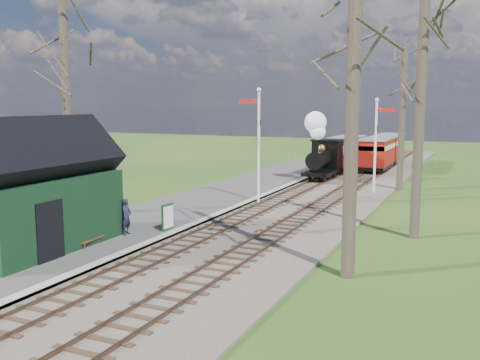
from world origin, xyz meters
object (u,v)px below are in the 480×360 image
at_px(red_carriage_b, 389,148).
at_px(bench, 88,235).
at_px(semaphore_far, 377,138).
at_px(station_shed, 37,192).
at_px(coach, 343,152).
at_px(person, 126,217).
at_px(semaphore_near, 258,137).
at_px(locomotive, 322,151).
at_px(sign_board, 168,217).
at_px(red_carriage_a, 377,154).

relative_size(red_carriage_b, bench, 3.69).
bearing_deg(bench, semaphore_far, 66.35).
relative_size(station_shed, semaphore_far, 1.10).
height_order(coach, person, coach).
height_order(semaphore_near, locomotive, semaphore_near).
relative_size(sign_board, bench, 0.79).
height_order(semaphore_far, coach, semaphore_far).
xyz_separation_m(red_carriage_b, sign_board, (-4.17, -29.34, -0.75)).
bearing_deg(semaphore_far, coach, 113.83).
bearing_deg(sign_board, semaphore_far, 66.50).
height_order(coach, red_carriage_a, coach).
bearing_deg(semaphore_far, station_shed, -115.72).
relative_size(station_shed, semaphore_near, 1.01).
bearing_deg(red_carriage_b, semaphore_far, -83.54).
distance_m(semaphore_far, sign_board, 15.14).
distance_m(semaphore_near, person, 9.62).
distance_m(red_carriage_b, person, 31.16).
height_order(station_shed, bench, station_shed).
relative_size(locomotive, sign_board, 4.27).
distance_m(semaphore_near, red_carriage_b, 22.03).
distance_m(locomotive, red_carriage_a, 6.88).
relative_size(red_carriage_a, person, 3.50).
distance_m(red_carriage_b, bench, 33.04).
distance_m(locomotive, red_carriage_b, 12.13).
bearing_deg(locomotive, station_shed, -101.10).
bearing_deg(semaphore_near, person, -101.68).
relative_size(semaphore_near, semaphore_far, 1.09).
xyz_separation_m(semaphore_far, bench, (-7.39, -16.88, -2.79)).
height_order(locomotive, red_carriage_a, locomotive).
bearing_deg(station_shed, red_carriage_a, 76.24).
relative_size(coach, red_carriage_a, 1.46).
height_order(semaphore_near, coach, semaphore_near).
distance_m(bench, person, 1.92).
bearing_deg(station_shed, red_carriage_b, 78.42).
relative_size(red_carriage_b, person, 3.50).
bearing_deg(red_carriage_b, red_carriage_a, -90.00).
xyz_separation_m(station_shed, locomotive, (4.29, 21.84, -0.12)).
relative_size(locomotive, coach, 0.63).
relative_size(red_carriage_a, red_carriage_b, 1.00).
bearing_deg(bench, red_carriage_a, 78.26).
xyz_separation_m(station_shed, bench, (1.28, 1.12, -1.70)).
bearing_deg(bench, sign_board, 65.70).
distance_m(sign_board, bench, 3.52).
bearing_deg(red_carriage_a, locomotive, -112.42).
distance_m(semaphore_near, semaphore_far, 7.91).
bearing_deg(semaphore_near, coach, 87.23).
distance_m(red_carriage_a, bench, 27.64).
bearing_deg(station_shed, person, 60.72).
xyz_separation_m(locomotive, red_carriage_b, (2.61, 11.83, -0.65)).
relative_size(locomotive, red_carriage_a, 0.91).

